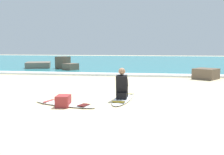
# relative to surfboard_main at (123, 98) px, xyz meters

# --- Properties ---
(ground_plane) EXTENTS (80.00, 80.00, 0.00)m
(ground_plane) POSITION_rel_surfboard_main_xyz_m (-1.11, -0.18, -0.04)
(ground_plane) COLOR beige
(sea) EXTENTS (80.00, 28.00, 0.10)m
(sea) POSITION_rel_surfboard_main_xyz_m (-1.11, 20.57, 0.01)
(sea) COLOR teal
(sea) RESTS_ON ground
(breaking_foam) EXTENTS (80.00, 0.90, 0.11)m
(breaking_foam) POSITION_rel_surfboard_main_xyz_m (-1.11, 6.87, 0.02)
(breaking_foam) COLOR white
(breaking_foam) RESTS_ON ground
(surfboard_main) EXTENTS (0.69, 2.32, 0.08)m
(surfboard_main) POSITION_rel_surfboard_main_xyz_m (0.00, 0.00, 0.00)
(surfboard_main) COLOR silver
(surfboard_main) RESTS_ON ground
(surfer_seated) EXTENTS (0.39, 0.71, 0.95)m
(surfer_seated) POSITION_rel_surfboard_main_xyz_m (-0.02, -0.14, 0.40)
(surfer_seated) COLOR black
(surfer_seated) RESTS_ON surfboard_main
(surfboard_spare_near) EXTENTS (2.12, 1.14, 0.08)m
(surfboard_spare_near) POSITION_rel_surfboard_main_xyz_m (-1.56, -1.08, 0.00)
(surfboard_spare_near) COLOR white
(surfboard_spare_near) RESTS_ON ground
(rock_outcrop_distant) EXTENTS (4.52, 2.98, 0.95)m
(rock_outcrop_distant) POSITION_rel_surfboard_main_xyz_m (-6.60, 9.89, 0.27)
(rock_outcrop_distant) COLOR #756656
(rock_outcrop_distant) RESTS_ON ground
(shoreline_rock) EXTENTS (1.47, 1.49, 0.54)m
(shoreline_rock) POSITION_rel_surfboard_main_xyz_m (3.55, 5.91, 0.24)
(shoreline_rock) COLOR brown
(shoreline_rock) RESTS_ON ground
(beach_bag) EXTENTS (0.40, 0.51, 0.32)m
(beach_bag) POSITION_rel_surfboard_main_xyz_m (-1.53, -1.28, 0.12)
(beach_bag) COLOR maroon
(beach_bag) RESTS_ON ground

